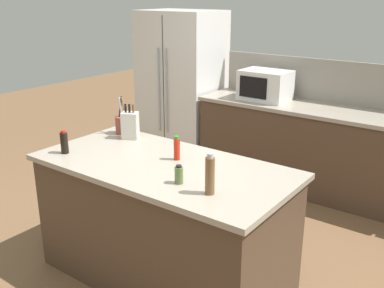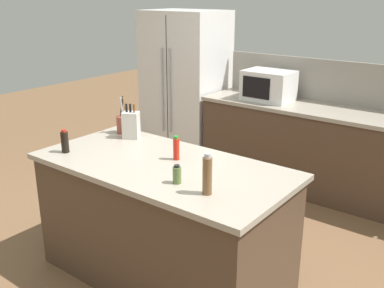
{
  "view_description": "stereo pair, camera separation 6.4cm",
  "coord_description": "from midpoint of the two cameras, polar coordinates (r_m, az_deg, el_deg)",
  "views": [
    {
      "loc": [
        1.92,
        -2.26,
        2.1
      ],
      "look_at": [
        0.0,
        0.35,
        0.99
      ],
      "focal_mm": 42.0,
      "sensor_mm": 36.0,
      "label": 1
    },
    {
      "loc": [
        1.98,
        -2.22,
        2.1
      ],
      "look_at": [
        0.0,
        0.35,
        0.99
      ],
      "focal_mm": 42.0,
      "sensor_mm": 36.0,
      "label": 2
    }
  ],
  "objects": [
    {
      "name": "back_counter_run",
      "position": [
        5.01,
        15.13,
        -0.76
      ],
      "size": [
        2.67,
        0.66,
        0.94
      ],
      "color": "#4C3828",
      "rests_on": "ground_plane"
    },
    {
      "name": "knife_block",
      "position": [
        3.73,
        -8.35,
        2.39
      ],
      "size": [
        0.16,
        0.15,
        0.29
      ],
      "rotation": [
        0.0,
        0.0,
        0.48
      ],
      "color": "beige",
      "rests_on": "kitchen_island"
    },
    {
      "name": "ground_plane",
      "position": [
        3.64,
        -3.94,
        -16.42
      ],
      "size": [
        14.0,
        14.0,
        0.0
      ],
      "primitive_type": "plane",
      "color": "brown"
    },
    {
      "name": "refrigerator",
      "position": [
        5.82,
        -1.66,
        7.37
      ],
      "size": [
        0.99,
        0.75,
        1.88
      ],
      "color": "white",
      "rests_on": "ground_plane"
    },
    {
      "name": "soy_sauce_bottle",
      "position": [
        3.5,
        -16.42,
        0.18
      ],
      "size": [
        0.06,
        0.06,
        0.18
      ],
      "color": "black",
      "rests_on": "kitchen_island"
    },
    {
      "name": "kitchen_island",
      "position": [
        3.39,
        -4.12,
        -9.88
      ],
      "size": [
        1.88,
        0.93,
        0.94
      ],
      "color": "#4C3828",
      "rests_on": "ground_plane"
    },
    {
      "name": "utensil_crock",
      "position": [
        3.88,
        -9.3,
        2.5
      ],
      "size": [
        0.12,
        0.12,
        0.32
      ],
      "color": "brown",
      "rests_on": "kitchen_island"
    },
    {
      "name": "pepper_grinder",
      "position": [
        2.67,
        1.6,
        -3.96
      ],
      "size": [
        0.06,
        0.06,
        0.26
      ],
      "color": "brown",
      "rests_on": "kitchen_island"
    },
    {
      "name": "hot_sauce_bottle",
      "position": [
        3.23,
        -2.51,
        -0.59
      ],
      "size": [
        0.05,
        0.05,
        0.18
      ],
      "color": "red",
      "rests_on": "kitchen_island"
    },
    {
      "name": "spice_jar_oregano",
      "position": [
        2.84,
        -2.32,
        -3.93
      ],
      "size": [
        0.06,
        0.06,
        0.12
      ],
      "color": "#567038",
      "rests_on": "kitchen_island"
    },
    {
      "name": "microwave",
      "position": [
        5.1,
        8.91,
        7.4
      ],
      "size": [
        0.53,
        0.39,
        0.33
      ],
      "color": "white",
      "rests_on": "back_counter_run"
    },
    {
      "name": "wall_backsplash",
      "position": [
        5.12,
        17.12,
        7.59
      ],
      "size": [
        2.63,
        0.03,
        0.46
      ],
      "primitive_type": "cube",
      "color": "gray",
      "rests_on": "back_counter_run"
    }
  ]
}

